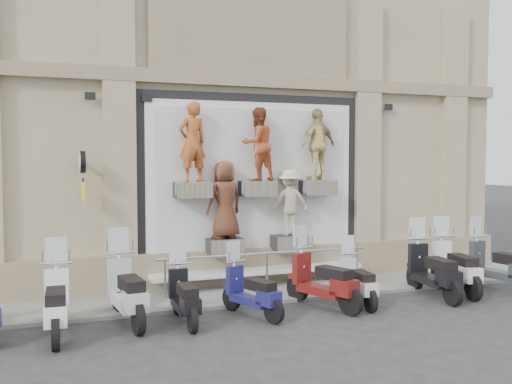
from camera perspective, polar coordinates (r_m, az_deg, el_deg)
ground at (r=11.24m, az=4.90°, el=-12.24°), size 90.00×90.00×0.00m
sidewalk at (r=13.10m, az=0.93°, el=-9.80°), size 16.00×2.20×0.08m
building at (r=17.67m, az=-4.96°, el=13.03°), size 14.00×8.60×12.00m
shop_vitrine at (r=13.39m, az=0.13°, el=0.80°), size 5.60×0.86×4.30m
guard_rail at (r=12.92m, az=1.09°, el=-8.05°), size 5.06×0.10×0.93m
clock_sign_bracket at (r=12.29m, az=-16.94°, el=2.20°), size 0.10×0.80×1.02m
scooter_b at (r=10.31m, az=-19.38°, el=-9.19°), size 0.65×2.01×1.62m
scooter_c at (r=10.75m, az=-12.75°, el=-8.36°), size 0.82×2.14×1.70m
scooter_d at (r=10.64m, az=-7.20°, el=-9.21°), size 0.52×1.75×1.42m
scooter_e at (r=10.99m, az=-0.43°, el=-8.84°), size 1.07×1.78×1.39m
scooter_f at (r=11.65m, az=6.72°, el=-7.58°), size 1.24×2.08×1.63m
scooter_g at (r=12.06m, az=10.13°, el=-7.85°), size 0.66×1.73×1.37m
scooter_h at (r=13.03m, az=17.29°, el=-6.43°), size 0.81×2.12×1.68m
scooter_i at (r=13.64m, az=19.33°, el=-6.04°), size 0.95×2.14×1.68m
scooter_j at (r=14.28m, az=23.20°, el=-5.78°), size 0.97×2.10×1.64m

